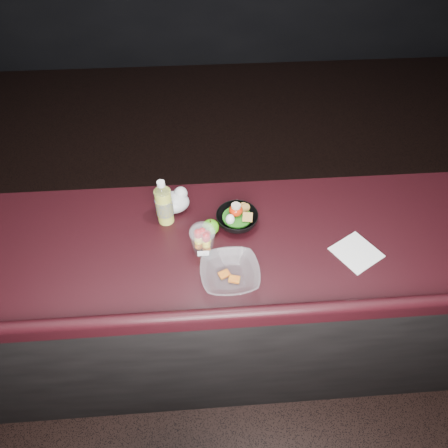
{
  "coord_description": "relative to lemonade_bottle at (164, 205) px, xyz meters",
  "views": [
    {
      "loc": [
        -0.12,
        -0.76,
        2.27
      ],
      "look_at": [
        -0.04,
        0.32,
        1.1
      ],
      "focal_mm": 32.0,
      "sensor_mm": 36.0,
      "label": 1
    }
  ],
  "objects": [
    {
      "name": "ground",
      "position": [
        0.28,
        -0.43,
        -1.11
      ],
      "size": [
        8.0,
        8.0,
        0.0
      ],
      "primitive_type": "plane",
      "color": "black",
      "rests_on": "ground"
    },
    {
      "name": "room_shell",
      "position": [
        0.28,
        -0.43,
        0.72
      ],
      "size": [
        8.0,
        8.0,
        8.0
      ],
      "color": "black",
      "rests_on": "ground"
    },
    {
      "name": "counter",
      "position": [
        0.28,
        -0.13,
        -0.6
      ],
      "size": [
        4.06,
        0.71,
        1.02
      ],
      "color": "black",
      "rests_on": "ground"
    },
    {
      "name": "lemonade_bottle",
      "position": [
        0.0,
        0.0,
        0.0
      ],
      "size": [
        0.07,
        0.07,
        0.22
      ],
      "color": "#CAD136",
      "rests_on": "counter"
    },
    {
      "name": "fruit_cup",
      "position": [
        0.15,
        -0.18,
        -0.02
      ],
      "size": [
        0.1,
        0.1,
        0.15
      ],
      "color": "white",
      "rests_on": "counter"
    },
    {
      "name": "green_apple",
      "position": [
        0.19,
        -0.08,
        -0.06
      ],
      "size": [
        0.07,
        0.07,
        0.07
      ],
      "color": "#2A840F",
      "rests_on": "counter"
    },
    {
      "name": "plastic_bag",
      "position": [
        0.04,
        0.07,
        -0.05
      ],
      "size": [
        0.14,
        0.11,
        0.1
      ],
      "color": "silver",
      "rests_on": "counter"
    },
    {
      "name": "snack_bowl",
      "position": [
        0.3,
        -0.04,
        -0.06
      ],
      "size": [
        0.2,
        0.2,
        0.1
      ],
      "rotation": [
        0.0,
        0.0,
        -0.17
      ],
      "color": "black",
      "rests_on": "counter"
    },
    {
      "name": "takeout_bowl",
      "position": [
        0.25,
        -0.32,
        -0.06
      ],
      "size": [
        0.23,
        0.23,
        0.05
      ],
      "rotation": [
        0.0,
        0.0,
        0.05
      ],
      "color": "silver",
      "rests_on": "counter"
    },
    {
      "name": "paper_napkin",
      "position": [
        0.76,
        -0.23,
        -0.09
      ],
      "size": [
        0.22,
        0.22,
        0.0
      ],
      "primitive_type": "cube",
      "rotation": [
        0.0,
        0.0,
        0.54
      ],
      "color": "white",
      "rests_on": "counter"
    }
  ]
}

